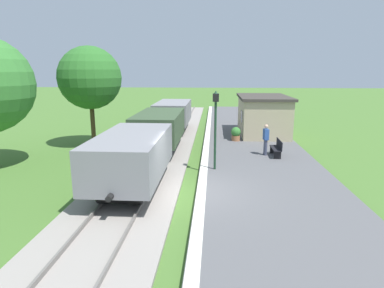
{
  "coord_description": "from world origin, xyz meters",
  "views": [
    {
      "loc": [
        0.84,
        -11.95,
        4.86
      ],
      "look_at": [
        -0.29,
        4.79,
        1.03
      ],
      "focal_mm": 30.48,
      "sensor_mm": 36.0,
      "label": 1
    }
  ],
  "objects_px": {
    "freight_train": "(159,129)",
    "person_waiting": "(266,138)",
    "bench_near_hut": "(277,148)",
    "potted_planter": "(236,134)",
    "lamp_post_near": "(216,116)",
    "tree_trackside_far": "(90,78)",
    "station_hut": "(263,115)"
  },
  "relations": [
    {
      "from": "freight_train",
      "to": "person_waiting",
      "type": "distance_m",
      "value": 6.23
    },
    {
      "from": "potted_planter",
      "to": "bench_near_hut",
      "type": "bearing_deg",
      "value": -62.96
    },
    {
      "from": "person_waiting",
      "to": "bench_near_hut",
      "type": "bearing_deg",
      "value": 149.3
    },
    {
      "from": "bench_near_hut",
      "to": "tree_trackside_far",
      "type": "bearing_deg",
      "value": 165.9
    },
    {
      "from": "freight_train",
      "to": "tree_trackside_far",
      "type": "height_order",
      "value": "tree_trackside_far"
    },
    {
      "from": "person_waiting",
      "to": "tree_trackside_far",
      "type": "height_order",
      "value": "tree_trackside_far"
    },
    {
      "from": "station_hut",
      "to": "potted_planter",
      "type": "relative_size",
      "value": 6.33
    },
    {
      "from": "station_hut",
      "to": "lamp_post_near",
      "type": "height_order",
      "value": "lamp_post_near"
    },
    {
      "from": "station_hut",
      "to": "potted_planter",
      "type": "height_order",
      "value": "station_hut"
    },
    {
      "from": "bench_near_hut",
      "to": "tree_trackside_far",
      "type": "relative_size",
      "value": 0.24
    },
    {
      "from": "bench_near_hut",
      "to": "tree_trackside_far",
      "type": "height_order",
      "value": "tree_trackside_far"
    },
    {
      "from": "person_waiting",
      "to": "lamp_post_near",
      "type": "bearing_deg",
      "value": 36.07
    },
    {
      "from": "freight_train",
      "to": "potted_planter",
      "type": "distance_m",
      "value": 5.33
    },
    {
      "from": "freight_train",
      "to": "person_waiting",
      "type": "relative_size",
      "value": 11.35
    },
    {
      "from": "lamp_post_near",
      "to": "bench_near_hut",
      "type": "bearing_deg",
      "value": 37.7
    },
    {
      "from": "lamp_post_near",
      "to": "potted_planter",
      "type": "bearing_deg",
      "value": 77.84
    },
    {
      "from": "freight_train",
      "to": "potted_planter",
      "type": "bearing_deg",
      "value": 26.92
    },
    {
      "from": "potted_planter",
      "to": "tree_trackside_far",
      "type": "relative_size",
      "value": 0.14
    },
    {
      "from": "freight_train",
      "to": "potted_planter",
      "type": "height_order",
      "value": "freight_train"
    },
    {
      "from": "station_hut",
      "to": "lamp_post_near",
      "type": "bearing_deg",
      "value": -111.07
    },
    {
      "from": "lamp_post_near",
      "to": "tree_trackside_far",
      "type": "xyz_separation_m",
      "value": [
        -7.87,
        5.43,
        1.55
      ]
    },
    {
      "from": "station_hut",
      "to": "person_waiting",
      "type": "bearing_deg",
      "value": -96.42
    },
    {
      "from": "lamp_post_near",
      "to": "station_hut",
      "type": "bearing_deg",
      "value": 68.93
    },
    {
      "from": "freight_train",
      "to": "lamp_post_near",
      "type": "height_order",
      "value": "lamp_post_near"
    },
    {
      "from": "person_waiting",
      "to": "lamp_post_near",
      "type": "relative_size",
      "value": 0.46
    },
    {
      "from": "bench_near_hut",
      "to": "person_waiting",
      "type": "bearing_deg",
      "value": 158.77
    },
    {
      "from": "freight_train",
      "to": "bench_near_hut",
      "type": "height_order",
      "value": "freight_train"
    },
    {
      "from": "station_hut",
      "to": "person_waiting",
      "type": "distance_m",
      "value": 6.26
    },
    {
      "from": "bench_near_hut",
      "to": "person_waiting",
      "type": "xyz_separation_m",
      "value": [
        -0.59,
        0.23,
        0.46
      ]
    },
    {
      "from": "freight_train",
      "to": "lamp_post_near",
      "type": "relative_size",
      "value": 5.24
    },
    {
      "from": "person_waiting",
      "to": "potted_planter",
      "type": "height_order",
      "value": "person_waiting"
    },
    {
      "from": "person_waiting",
      "to": "lamp_post_near",
      "type": "height_order",
      "value": "lamp_post_near"
    }
  ]
}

